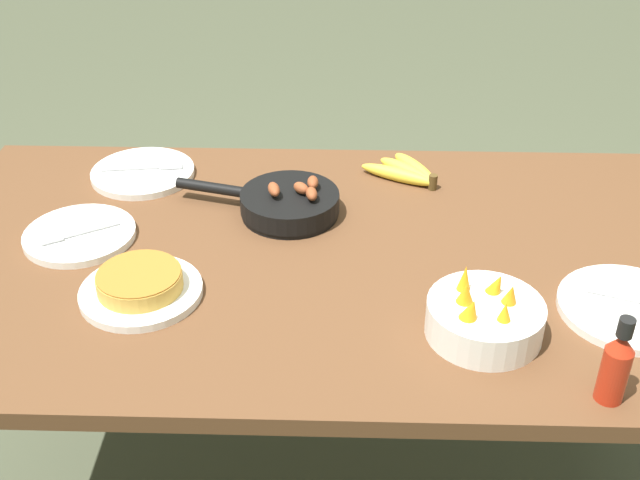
# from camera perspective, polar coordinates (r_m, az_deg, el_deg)

# --- Properties ---
(dining_table) EXTENTS (1.63, 0.93, 0.73)m
(dining_table) POSITION_cam_1_polar(r_m,az_deg,el_deg) (1.67, 0.00, -3.51)
(dining_table) COLOR brown
(dining_table) RESTS_ON ground_plane
(banana_bunch) EXTENTS (0.19, 0.16, 0.04)m
(banana_bunch) POSITION_cam_1_polar(r_m,az_deg,el_deg) (1.89, 6.27, 4.85)
(banana_bunch) COLOR yellow
(banana_bunch) RESTS_ON dining_table
(skillet) EXTENTS (0.37, 0.21, 0.08)m
(skillet) POSITION_cam_1_polar(r_m,az_deg,el_deg) (1.74, -2.34, 2.66)
(skillet) COLOR black
(skillet) RESTS_ON dining_table
(frittata_plate_center) EXTENTS (0.23, 0.23, 0.05)m
(frittata_plate_center) POSITION_cam_1_polar(r_m,az_deg,el_deg) (1.53, -12.66, -3.21)
(frittata_plate_center) COLOR white
(frittata_plate_center) RESTS_ON dining_table
(empty_plate_near_front) EXTENTS (0.23, 0.23, 0.02)m
(empty_plate_near_front) POSITION_cam_1_polar(r_m,az_deg,el_deg) (1.74, -16.72, 0.35)
(empty_plate_near_front) COLOR white
(empty_plate_near_front) RESTS_ON dining_table
(empty_plate_far_left) EXTENTS (0.24, 0.24, 0.02)m
(empty_plate_far_left) POSITION_cam_1_polar(r_m,az_deg,el_deg) (1.94, -12.48, 4.69)
(empty_plate_far_left) COLOR white
(empty_plate_far_left) RESTS_ON dining_table
(empty_plate_far_right) EXTENTS (0.26, 0.26, 0.02)m
(empty_plate_far_right) POSITION_cam_1_polar(r_m,az_deg,el_deg) (1.56, 21.13, -4.53)
(empty_plate_far_right) COLOR white
(empty_plate_far_right) RESTS_ON dining_table
(fruit_bowl_mango) EXTENTS (0.20, 0.20, 0.11)m
(fruit_bowl_mango) POSITION_cam_1_polar(r_m,az_deg,el_deg) (1.42, 11.61, -5.38)
(fruit_bowl_mango) COLOR white
(fruit_bowl_mango) RESTS_ON dining_table
(hot_sauce_bottle) EXTENTS (0.05, 0.05, 0.16)m
(hot_sauce_bottle) POSITION_cam_1_polar(r_m,az_deg,el_deg) (1.33, 20.31, -8.33)
(hot_sauce_bottle) COLOR #B72814
(hot_sauce_bottle) RESTS_ON dining_table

